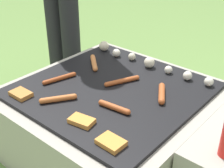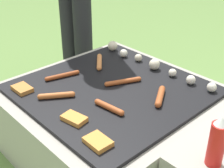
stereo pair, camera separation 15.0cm
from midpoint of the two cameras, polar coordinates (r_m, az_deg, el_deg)
ground_plane at (r=1.73m, az=2.54°, el=-11.58°), size 14.00×14.00×0.00m
grill at (r=1.62m, az=2.68°, el=-6.58°), size 0.92×0.92×0.37m
sausage_front_center at (r=1.44m, az=11.77°, el=-2.30°), size 0.11×0.15×0.03m
sausage_front_right at (r=1.61m, az=-6.44°, el=1.47°), size 0.07×0.18×0.02m
sausage_back_right at (r=1.55m, az=4.84°, el=0.38°), size 0.09×0.18×0.02m
sausage_mid_left at (r=1.34m, az=2.67°, el=-4.35°), size 0.16×0.04×0.03m
sausage_front_left at (r=1.43m, az=-7.20°, el=-2.18°), size 0.11×0.15×0.03m
sausage_back_center at (r=1.74m, az=0.14°, el=4.00°), size 0.15×0.13×0.03m
bread_slice_right at (r=1.52m, az=-13.42°, el=-0.91°), size 0.10×0.07×0.02m
bread_slice_left at (r=1.16m, az=1.17°, el=-10.64°), size 0.10×0.08×0.02m
bread_slice_center at (r=1.28m, az=-3.60°, el=-6.42°), size 0.11×0.08×0.02m
mushroom_row at (r=1.74m, az=9.13°, el=3.99°), size 0.74×0.07×0.06m
condiment_bottle at (r=1.11m, az=22.44°, el=-9.99°), size 0.06×0.06×0.19m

